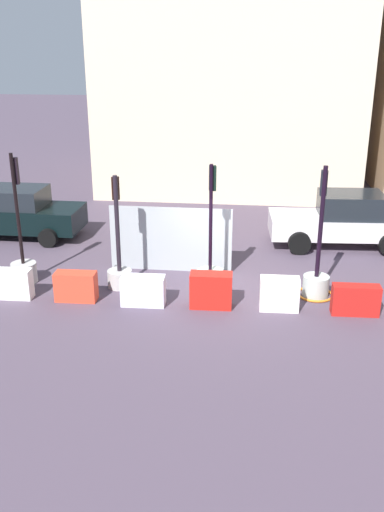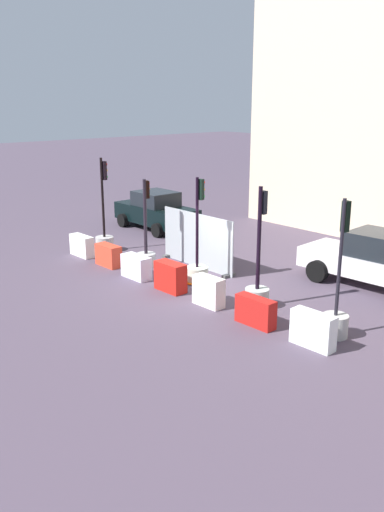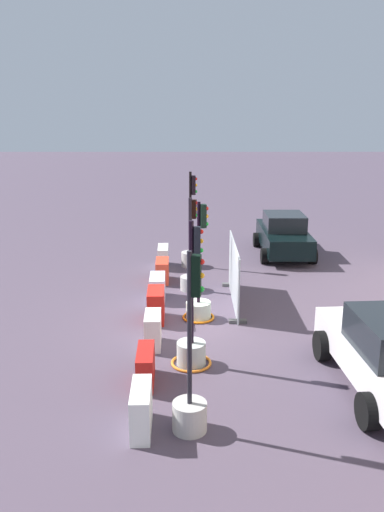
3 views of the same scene
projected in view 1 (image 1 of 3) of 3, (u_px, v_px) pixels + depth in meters
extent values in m
plane|color=#4C3F4F|center=(213.00, 291.00, 15.07)|extent=(120.00, 120.00, 0.00)
cylinder|color=#AEABAA|center=(24.00, 273.00, 15.58)|extent=(0.70, 0.70, 0.56)
cylinder|color=black|center=(17.00, 210.00, 14.94)|extent=(0.09, 0.09, 3.04)
cube|color=black|center=(15.00, 171.00, 14.68)|extent=(0.19, 0.15, 0.70)
sphere|color=red|center=(15.00, 161.00, 14.68)|extent=(0.11, 0.11, 0.11)
sphere|color=orange|center=(16.00, 170.00, 14.76)|extent=(0.11, 0.11, 0.11)
sphere|color=green|center=(17.00, 179.00, 14.84)|extent=(0.11, 0.11, 0.11)
cylinder|color=#AAA8A6|center=(120.00, 278.00, 15.30)|extent=(0.67, 0.67, 0.47)
cylinder|color=black|center=(117.00, 224.00, 14.75)|extent=(0.12, 0.12, 2.62)
cube|color=black|center=(116.00, 188.00, 14.53)|extent=(0.19, 0.16, 0.61)
sphere|color=red|center=(115.00, 180.00, 14.54)|extent=(0.10, 0.10, 0.10)
sphere|color=orange|center=(116.00, 188.00, 14.61)|extent=(0.10, 0.10, 0.10)
sphere|color=green|center=(116.00, 195.00, 14.68)|extent=(0.10, 0.10, 0.10)
cylinder|color=silver|center=(210.00, 279.00, 15.25)|extent=(0.72, 0.72, 0.49)
cylinder|color=black|center=(211.00, 219.00, 14.65)|extent=(0.10, 0.10, 2.90)
cube|color=black|center=(213.00, 178.00, 14.38)|extent=(0.20, 0.18, 0.65)
sphere|color=red|center=(214.00, 169.00, 14.39)|extent=(0.11, 0.11, 0.11)
sphere|color=orange|center=(214.00, 177.00, 14.46)|extent=(0.11, 0.11, 0.11)
sphere|color=green|center=(213.00, 186.00, 14.54)|extent=(0.11, 0.11, 0.11)
torus|color=orange|center=(210.00, 286.00, 15.32)|extent=(0.93, 0.93, 0.07)
cylinder|color=#ADB7B1|center=(316.00, 286.00, 14.73)|extent=(0.68, 0.68, 0.55)
cylinder|color=black|center=(321.00, 223.00, 14.12)|extent=(0.11, 0.11, 2.91)
cube|color=black|center=(324.00, 183.00, 13.89)|extent=(0.16, 0.15, 0.64)
sphere|color=red|center=(324.00, 174.00, 13.90)|extent=(0.10, 0.10, 0.10)
sphere|color=orange|center=(323.00, 182.00, 13.97)|extent=(0.10, 0.10, 0.10)
sphere|color=green|center=(323.00, 190.00, 14.05)|extent=(0.10, 0.10, 0.10)
torus|color=orange|center=(315.00, 294.00, 14.82)|extent=(0.97, 0.97, 0.06)
cube|color=white|center=(10.00, 284.00, 14.57)|extent=(1.14, 0.42, 0.79)
cube|color=red|center=(76.00, 286.00, 14.44)|extent=(1.07, 0.48, 0.76)
cube|color=silver|center=(143.00, 291.00, 14.19)|extent=(1.11, 0.51, 0.77)
cube|color=red|center=(211.00, 290.00, 14.04)|extent=(1.06, 0.50, 0.90)
cube|color=white|center=(279.00, 294.00, 13.89)|extent=(0.97, 0.43, 0.86)
cube|color=#B51A16|center=(355.00, 300.00, 13.67)|extent=(1.16, 0.40, 0.76)
cube|color=silver|center=(340.00, 225.00, 18.33)|extent=(4.66, 2.04, 0.65)
cube|color=black|center=(351.00, 205.00, 18.07)|extent=(2.09, 1.66, 0.75)
cylinder|color=black|center=(299.00, 243.00, 17.65)|extent=(0.73, 0.32, 0.71)
cylinder|color=black|center=(293.00, 225.00, 19.39)|extent=(0.73, 0.32, 0.71)
cylinder|color=black|center=(375.00, 227.00, 19.25)|extent=(0.73, 0.32, 0.71)
cube|color=black|center=(20.00, 217.00, 19.17)|extent=(4.24, 1.77, 0.76)
cube|color=black|center=(17.00, 197.00, 18.93)|extent=(1.83, 1.55, 0.64)
cylinder|color=black|center=(48.00, 238.00, 18.29)|extent=(0.61, 0.28, 0.61)
cylinder|color=black|center=(67.00, 221.00, 20.03)|extent=(0.61, 0.28, 0.61)
cube|color=#9BA3A7|center=(171.00, 239.00, 16.15)|extent=(3.54, 0.04, 1.91)
cube|color=#4C4C4C|center=(118.00, 266.00, 16.65)|extent=(0.16, 0.50, 0.10)
cube|color=#4C4C4C|center=(225.00, 271.00, 16.30)|extent=(0.16, 0.50, 0.10)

